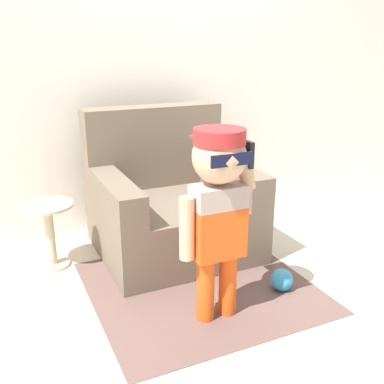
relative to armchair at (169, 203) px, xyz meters
name	(u,v)px	position (x,y,z in m)	size (l,w,h in m)	color
ground_plane	(207,248)	(0.22, -0.15, -0.33)	(10.00, 10.00, 0.00)	beige
wall_back	(165,55)	(0.22, 0.60, 0.97)	(10.00, 0.05, 2.60)	silver
armchair	(169,203)	(0.00, 0.00, 0.00)	(1.00, 0.94, 0.96)	#6B5B4C
person_child	(218,197)	(-0.10, -0.91, 0.35)	(0.41, 0.31, 1.01)	#E05119
side_table	(50,229)	(-0.81, 0.04, -0.07)	(0.33, 0.33, 0.43)	beige
rug	(200,286)	(-0.05, -0.61, -0.33)	(1.27, 1.21, 0.01)	brown
toy_ball	(282,280)	(0.37, -0.84, -0.26)	(0.13, 0.13, 0.13)	#3399D1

